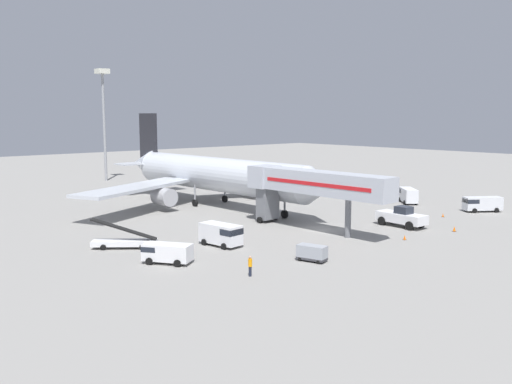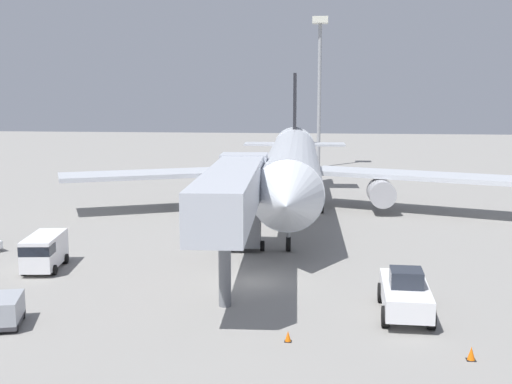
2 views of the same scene
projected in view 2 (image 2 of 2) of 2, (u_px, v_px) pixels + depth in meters
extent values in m
plane|color=gray|center=(252.00, 282.00, 41.60)|extent=(300.00, 300.00, 0.00)
cylinder|color=silver|center=(292.00, 167.00, 62.57)|extent=(6.40, 35.79, 5.14)
cone|color=silver|center=(287.00, 201.00, 42.92)|extent=(5.19, 4.39, 5.04)
cone|color=silver|center=(295.00, 145.00, 83.31)|extent=(5.12, 6.73, 4.89)
cube|color=#232328|center=(295.00, 107.00, 80.97)|extent=(0.54, 5.17, 8.23)
cube|color=silver|center=(320.00, 144.00, 80.98)|extent=(6.30, 3.97, 0.24)
cube|color=silver|center=(270.00, 144.00, 81.41)|extent=(6.30, 3.97, 0.24)
cube|color=silver|center=(418.00, 176.00, 64.97)|extent=(22.20, 12.28, 0.44)
cube|color=silver|center=(170.00, 173.00, 66.70)|extent=(21.97, 13.56, 0.44)
cylinder|color=#A8A8AD|center=(381.00, 193.00, 64.16)|extent=(2.69, 3.43, 2.57)
cylinder|color=#A8A8AD|center=(204.00, 191.00, 65.38)|extent=(2.69, 3.43, 2.57)
cylinder|color=gray|center=(288.00, 226.00, 49.31)|extent=(0.28, 0.28, 2.75)
cylinder|color=black|center=(288.00, 244.00, 49.52)|extent=(0.39, 1.11, 1.10)
cylinder|color=gray|center=(322.00, 194.00, 64.91)|extent=(0.28, 0.28, 2.75)
cylinder|color=black|center=(322.00, 207.00, 65.12)|extent=(0.39, 1.11, 1.10)
cylinder|color=gray|center=(262.00, 193.00, 65.32)|extent=(0.28, 0.28, 2.75)
cylinder|color=black|center=(262.00, 207.00, 65.53)|extent=(0.39, 1.11, 1.10)
cube|color=#B2B7C1|center=(231.00, 192.00, 39.70)|extent=(3.79, 18.52, 2.70)
cube|color=red|center=(206.00, 192.00, 39.79)|extent=(0.71, 15.45, 0.44)
cube|color=#B2B7C1|center=(244.00, 173.00, 49.37)|extent=(3.57, 2.95, 2.84)
cube|color=#232833|center=(245.00, 167.00, 50.61)|extent=(3.31, 0.38, 0.90)
cube|color=slate|center=(244.00, 219.00, 49.29)|extent=(2.63, 1.91, 4.15)
cylinder|color=black|center=(225.00, 245.00, 49.70)|extent=(0.33, 0.81, 0.80)
cylinder|color=black|center=(262.00, 246.00, 49.52)|extent=(0.33, 0.81, 0.80)
cylinder|color=slate|center=(225.00, 267.00, 36.61)|extent=(0.70, 0.70, 4.55)
cube|color=white|center=(405.00, 294.00, 35.35)|extent=(2.59, 6.40, 1.15)
cube|color=#232833|center=(406.00, 278.00, 34.88)|extent=(1.73, 1.85, 0.90)
cylinder|color=black|center=(431.00, 319.00, 33.26)|extent=(0.43, 1.11, 1.10)
cylinder|color=black|center=(385.00, 317.00, 33.57)|extent=(0.43, 1.11, 1.10)
cylinder|color=black|center=(422.00, 294.00, 37.29)|extent=(0.43, 1.11, 1.10)
cylinder|color=black|center=(381.00, 292.00, 37.60)|extent=(0.43, 1.11, 1.10)
cube|color=white|center=(45.00, 250.00, 44.37)|extent=(2.60, 4.99, 2.06)
cube|color=#1E232D|center=(37.00, 249.00, 42.70)|extent=(2.20, 1.78, 0.66)
cylinder|color=black|center=(53.00, 270.00, 43.08)|extent=(0.45, 0.72, 0.68)
cylinder|color=black|center=(24.00, 270.00, 43.03)|extent=(0.45, 0.72, 0.68)
cylinder|color=black|center=(65.00, 259.00, 46.01)|extent=(0.45, 0.72, 0.68)
cylinder|color=black|center=(38.00, 259.00, 45.95)|extent=(0.45, 0.72, 0.68)
cube|color=#38383D|center=(8.00, 321.00, 33.73)|extent=(2.03, 3.02, 0.22)
cube|color=#999EA5|center=(7.00, 308.00, 33.63)|extent=(2.03, 3.02, 1.15)
cylinder|color=black|center=(0.00, 317.00, 34.59)|extent=(0.21, 0.38, 0.36)
cylinder|color=black|center=(24.00, 316.00, 34.79)|extent=(0.21, 0.38, 0.36)
cylinder|color=black|center=(17.00, 329.00, 32.91)|extent=(0.21, 0.38, 0.36)
cube|color=black|center=(288.00, 341.00, 31.66)|extent=(0.35, 0.35, 0.03)
cone|color=orange|center=(288.00, 336.00, 31.62)|extent=(0.30, 0.30, 0.51)
cube|color=black|center=(471.00, 360.00, 29.48)|extent=(0.41, 0.41, 0.03)
cone|color=orange|center=(471.00, 353.00, 29.43)|extent=(0.35, 0.35, 0.61)
cylinder|color=#93969B|center=(319.00, 97.00, 102.73)|extent=(0.56, 0.56, 22.29)
cube|color=silver|center=(320.00, 20.00, 100.97)|extent=(2.40, 2.40, 1.00)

